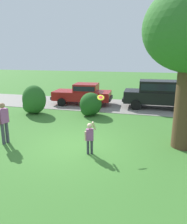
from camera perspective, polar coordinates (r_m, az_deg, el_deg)
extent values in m
plane|color=#3D752D|center=(9.11, -4.50, -8.78)|extent=(80.00, 80.00, 0.00)
cube|color=gray|center=(16.21, 4.18, 1.79)|extent=(28.00, 4.40, 0.02)
cylinder|color=#513823|center=(9.23, 23.04, 1.51)|extent=(0.90, 0.90, 3.41)
ellipsoid|color=#33702B|center=(9.85, 20.62, 16.35)|extent=(1.99, 1.99, 1.99)
ellipsoid|color=#286023|center=(14.23, -15.16, 3.16)|extent=(1.47, 1.39, 1.80)
ellipsoid|color=#286023|center=(14.42, -15.73, 1.67)|extent=(1.13, 1.13, 1.01)
ellipsoid|color=#1E511C|center=(13.39, -0.72, 2.10)|extent=(1.33, 1.51, 1.40)
ellipsoid|color=#1E511C|center=(13.30, -1.39, 0.74)|extent=(0.92, 0.92, 0.83)
cube|color=maroon|center=(16.41, -2.95, 4.36)|extent=(4.30, 2.09, 0.64)
cube|color=maroon|center=(16.24, -1.89, 6.41)|extent=(1.77, 1.72, 0.56)
cube|color=black|center=(16.24, -1.89, 6.41)|extent=(1.64, 1.73, 0.34)
cylinder|color=black|center=(15.97, -8.28, 2.54)|extent=(0.61, 0.26, 0.60)
cylinder|color=black|center=(17.72, -6.31, 3.81)|extent=(0.61, 0.26, 0.60)
cylinder|color=black|center=(15.32, 0.97, 2.18)|extent=(0.61, 0.26, 0.60)
cylinder|color=black|center=(17.14, 2.06, 3.52)|extent=(0.61, 0.26, 0.60)
cube|color=black|center=(17.07, -9.95, 4.01)|extent=(0.22, 1.75, 0.20)
cube|color=black|center=(16.07, 4.50, 3.53)|extent=(0.22, 1.75, 0.20)
cube|color=black|center=(15.79, 16.25, 3.82)|extent=(4.55, 1.95, 0.80)
cube|color=black|center=(15.67, 16.45, 6.55)|extent=(2.52, 1.68, 0.72)
cube|color=black|center=(15.67, 16.45, 6.55)|extent=(2.32, 1.70, 0.43)
cylinder|color=black|center=(14.94, 10.97, 1.74)|extent=(0.69, 0.24, 0.68)
cylinder|color=black|center=(16.78, 11.22, 3.14)|extent=(0.69, 0.24, 0.68)
cylinder|color=black|center=(15.12, 21.58, 1.12)|extent=(0.69, 0.24, 0.68)
cylinder|color=black|center=(16.94, 20.69, 2.58)|extent=(0.69, 0.24, 0.68)
cube|color=black|center=(15.85, 7.91, 3.57)|extent=(0.16, 1.75, 0.20)
cylinder|color=#383842|center=(8.29, -1.45, -9.13)|extent=(0.10, 0.10, 0.55)
cylinder|color=#383842|center=(8.31, -0.47, -9.09)|extent=(0.10, 0.10, 0.55)
cube|color=#994C8C|center=(8.11, -0.98, -5.91)|extent=(0.30, 0.24, 0.44)
sphere|color=beige|center=(8.00, -0.99, -3.63)|extent=(0.20, 0.20, 0.20)
cylinder|color=beige|center=(8.07, 0.11, -3.61)|extent=(0.15, 0.28, 0.39)
cylinder|color=beige|center=(8.12, -2.10, -6.28)|extent=(0.07, 0.07, 0.36)
cylinder|color=yellow|center=(8.66, 1.89, 3.77)|extent=(0.32, 0.25, 0.25)
cylinder|color=red|center=(8.66, 1.89, 3.80)|extent=(0.18, 0.14, 0.15)
cylinder|color=#3F3F4C|center=(9.96, -21.56, -4.95)|extent=(0.14, 0.14, 0.90)
cylinder|color=#3F3F4C|center=(9.85, -22.47, -5.26)|extent=(0.14, 0.14, 0.90)
cube|color=#994C8C|center=(9.69, -22.44, -0.92)|extent=(0.31, 0.41, 0.60)
sphere|color=#A37556|center=(9.59, -22.68, 1.55)|extent=(0.22, 0.22, 0.22)
cylinder|color=#A37556|center=(9.83, -21.40, -0.91)|extent=(0.09, 0.09, 0.55)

